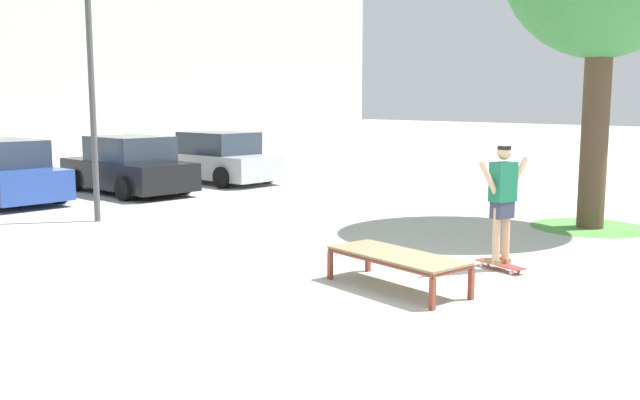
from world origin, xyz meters
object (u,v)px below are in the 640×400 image
skate_box (397,257)px  skateboard (500,265)px  skater (502,196)px  car_black (128,167)px  light_post (89,27)px  car_silver (217,159)px

skate_box → skateboard: size_ratio=2.35×
skater → car_black: skater is taller
skater → light_post: light_post is taller
skate_box → skateboard: skate_box is taller
car_black → light_post: size_ratio=0.74×
skateboard → car_black: 11.44m
skateboard → car_silver: bearing=75.9°
skateboard → skate_box: bearing=171.1°
skate_box → skater: size_ratio=1.14×
skater → skateboard: bearing=-97.8°
skate_box → car_silver: 12.65m
skater → car_silver: 12.34m
car_silver → light_post: light_post is taller
light_post → skate_box: bearing=-84.4°
skateboard → light_post: bearing=108.5°
skater → car_silver: (3.00, 11.97, -0.38)m
skateboard → car_silver: size_ratio=0.19×
car_black → car_silver: size_ratio=0.99×
skateboard → skater: skater is taller
car_black → car_silver: bearing=9.9°
car_black → car_silver: 3.15m
skater → light_post: bearing=108.5°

